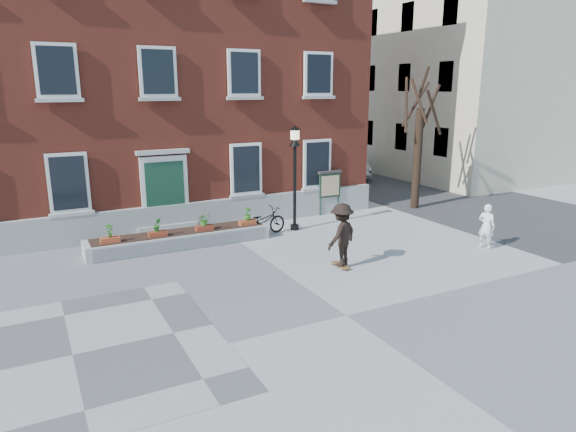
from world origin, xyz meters
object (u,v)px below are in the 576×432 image
lamp_post (295,164)px  notice_board (330,185)px  bicycle (263,222)px  parked_car (350,165)px  skateboarder (342,235)px  bystander (486,226)px

lamp_post → notice_board: 3.16m
lamp_post → notice_board: lamp_post is taller
bicycle → parked_car: (9.99, 9.11, 0.21)m
skateboarder → notice_board: bearing=61.2°
parked_car → bicycle: bearing=-117.0°
bystander → notice_board: (-2.15, 6.48, 0.50)m
parked_car → skateboarder: skateboarder is taller
lamp_post → notice_board: size_ratio=2.10×
bicycle → notice_board: 4.26m
notice_board → lamp_post: bearing=-148.9°
parked_car → bystander: bystander is taller
lamp_post → bystander: bearing=-47.2°
bicycle → parked_car: parked_car is taller
notice_board → parked_car: bearing=50.7°
parked_car → lamp_post: lamp_post is taller
bicycle → skateboarder: 4.30m
bicycle → bystander: size_ratio=1.27×
skateboarder → lamp_post: bearing=80.4°
skateboarder → bystander: bearing=-6.8°
bystander → parked_car: bearing=-37.5°
bicycle → lamp_post: 2.46m
bicycle → notice_board: (3.87, 1.62, 0.75)m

